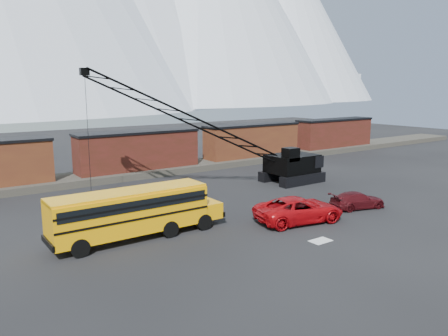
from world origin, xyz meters
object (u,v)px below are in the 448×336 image
object	(u,v)px
school_bus	(135,211)
red_pickup	(299,210)
crawler_crane	(197,123)
maroon_suv	(357,200)

from	to	relation	value
school_bus	red_pickup	size ratio (longest dim) A/B	1.78
school_bus	crawler_crane	size ratio (longest dim) A/B	0.51
crawler_crane	school_bus	bearing A→B (deg)	-139.35
maroon_suv	crawler_crane	bearing A→B (deg)	45.79
red_pickup	crawler_crane	xyz separation A→B (m)	(-1.04, 12.15, 5.48)
crawler_crane	red_pickup	bearing A→B (deg)	-85.11
red_pickup	crawler_crane	bearing A→B (deg)	16.66
red_pickup	maroon_suv	distance (m)	6.35
red_pickup	crawler_crane	world-z (taller)	crawler_crane
school_bus	maroon_suv	world-z (taller)	school_bus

